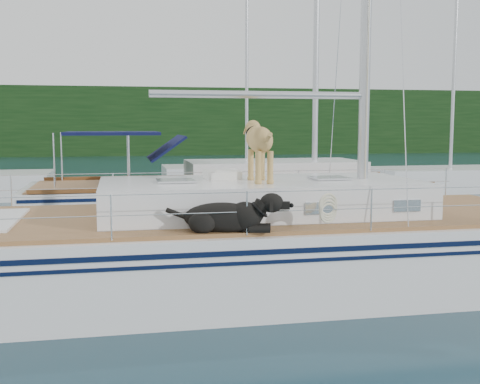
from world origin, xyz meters
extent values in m
plane|color=black|center=(0.00, 0.00, 0.00)|extent=(120.00, 120.00, 0.00)
cube|color=black|center=(0.00, 45.00, 3.00)|extent=(90.00, 3.00, 6.00)
cube|color=#595147|center=(0.00, 46.20, 0.60)|extent=(92.00, 1.00, 1.20)
cube|color=silver|center=(0.00, 0.00, 0.50)|extent=(12.00, 3.80, 1.40)
cube|color=#92603A|center=(0.00, 0.00, 1.23)|extent=(11.52, 3.50, 0.06)
cube|color=silver|center=(0.80, 0.00, 1.54)|extent=(5.20, 2.50, 0.55)
cylinder|color=silver|center=(0.80, 0.00, 3.21)|extent=(3.60, 0.12, 0.12)
cylinder|color=silver|center=(0.00, -1.75, 1.82)|extent=(10.56, 0.01, 0.01)
cylinder|color=silver|center=(0.00, 1.75, 1.82)|extent=(10.56, 0.01, 0.01)
cube|color=blue|center=(-1.31, 1.61, 1.28)|extent=(0.58, 0.42, 0.04)
cube|color=silver|center=(0.23, 0.39, 1.88)|extent=(0.61, 0.52, 0.15)
torus|color=beige|center=(1.36, -1.74, 1.62)|extent=(0.42, 0.23, 0.40)
cube|color=silver|center=(1.57, 6.65, 0.45)|extent=(11.00, 3.50, 1.30)
cube|color=#92603A|center=(1.57, 6.65, 1.10)|extent=(10.56, 3.29, 0.06)
cube|color=silver|center=(2.77, 6.65, 1.45)|extent=(4.80, 2.30, 0.55)
cube|color=#0F133E|center=(-1.63, 6.65, 2.50)|extent=(2.40, 2.30, 0.08)
cube|color=silver|center=(4.00, 16.00, 0.40)|extent=(7.20, 3.00, 1.10)
cylinder|color=silver|center=(4.00, 16.00, 6.00)|extent=(0.14, 0.14, 11.00)
cube|color=silver|center=(12.00, 13.00, 0.40)|extent=(6.40, 3.00, 1.10)
cylinder|color=silver|center=(12.00, 13.00, 6.00)|extent=(0.14, 0.14, 11.00)
camera|label=1|loc=(-1.49, -9.62, 2.73)|focal=45.00mm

